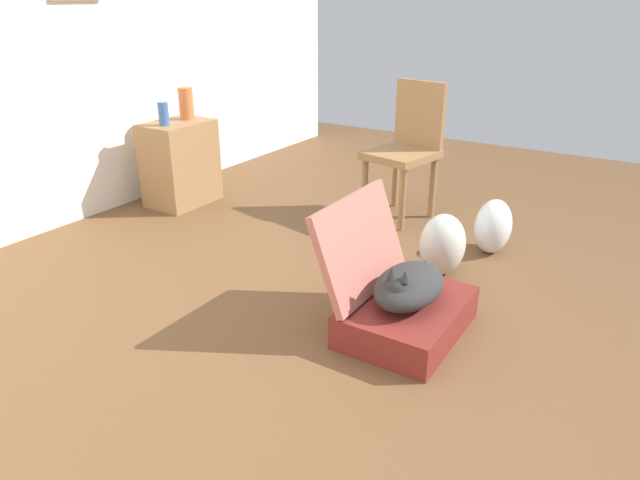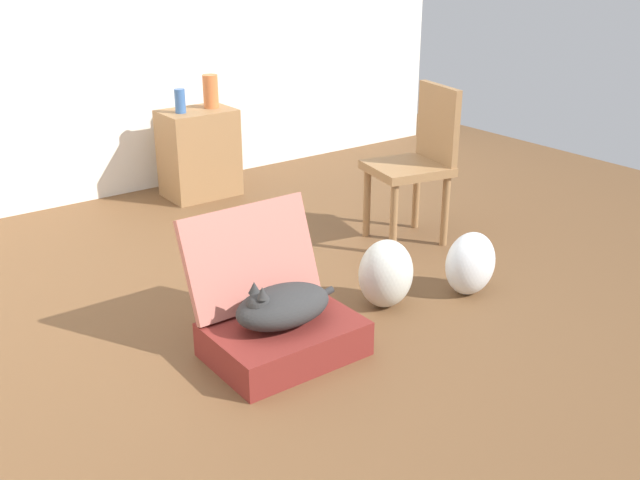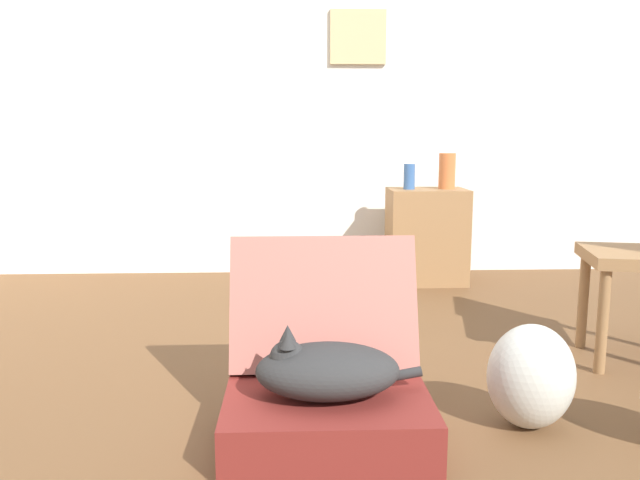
# 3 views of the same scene
# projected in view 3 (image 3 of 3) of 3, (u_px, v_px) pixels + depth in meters

# --- Properties ---
(ground_plane) EXTENTS (7.68, 7.68, 0.00)m
(ground_plane) POSITION_uv_depth(u_px,v_px,m) (316.00, 401.00, 2.29)
(ground_plane) COLOR brown
(ground_plane) RESTS_ON ground
(wall_back) EXTENTS (6.40, 0.15, 2.60)m
(wall_back) POSITION_uv_depth(u_px,v_px,m) (304.00, 82.00, 4.30)
(wall_back) COLOR silver
(wall_back) RESTS_ON ground
(suitcase_base) EXTENTS (0.63, 0.46, 0.16)m
(suitcase_base) POSITION_uv_depth(u_px,v_px,m) (328.00, 420.00, 1.96)
(suitcase_base) COLOR maroon
(suitcase_base) RESTS_ON ground
(suitcase_lid) EXTENTS (0.63, 0.19, 0.45)m
(suitcase_lid) POSITION_uv_depth(u_px,v_px,m) (324.00, 304.00, 2.16)
(suitcase_lid) COLOR #B26356
(suitcase_lid) RESTS_ON suitcase_base
(cat) EXTENTS (0.52, 0.28, 0.22)m
(cat) POSITION_uv_depth(u_px,v_px,m) (325.00, 370.00, 1.93)
(cat) COLOR #2D2D2D
(cat) RESTS_ON suitcase_base
(plastic_bag_white) EXTENTS (0.28, 0.25, 0.35)m
(plastic_bag_white) POSITION_uv_depth(u_px,v_px,m) (531.00, 376.00, 2.06)
(plastic_bag_white) COLOR silver
(plastic_bag_white) RESTS_ON ground
(side_table) EXTENTS (0.49, 0.35, 0.61)m
(side_table) POSITION_uv_depth(u_px,v_px,m) (426.00, 236.00, 4.09)
(side_table) COLOR olive
(side_table) RESTS_ON ground
(vase_tall) EXTENTS (0.07, 0.07, 0.16)m
(vase_tall) POSITION_uv_depth(u_px,v_px,m) (409.00, 177.00, 4.01)
(vase_tall) COLOR #38609E
(vase_tall) RESTS_ON side_table
(vase_short) EXTENTS (0.10, 0.10, 0.23)m
(vase_short) POSITION_uv_depth(u_px,v_px,m) (447.00, 171.00, 4.04)
(vase_short) COLOR #CC6B38
(vase_short) RESTS_ON side_table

